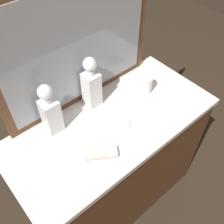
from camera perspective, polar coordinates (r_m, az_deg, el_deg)
name	(u,v)px	position (r m, az deg, el deg)	size (l,w,h in m)	color
ground_plane	(112,194)	(2.07, 0.00, -17.34)	(6.00, 6.00, 0.00)	#2D2319
dresser	(112,165)	(1.70, 0.00, -11.37)	(1.12, 0.53, 0.84)	brown
dresser_mirror	(78,46)	(1.28, -7.45, 13.92)	(0.87, 0.03, 0.66)	brown
crystal_decanter_center	(92,87)	(1.37, -4.45, 5.49)	(0.08, 0.08, 0.30)	white
crystal_decanter_far_left	(51,113)	(1.27, -13.12, -0.20)	(0.08, 0.08, 0.29)	white
crystal_tumbler_far_right	(146,85)	(1.49, 7.33, 5.86)	(0.07, 0.07, 0.10)	white
silver_brush_center	(100,153)	(1.23, -2.52, -8.93)	(0.16, 0.13, 0.02)	#B7A88C
porcelain_dish	(124,124)	(1.34, 2.71, -2.50)	(0.06, 0.06, 0.01)	silver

